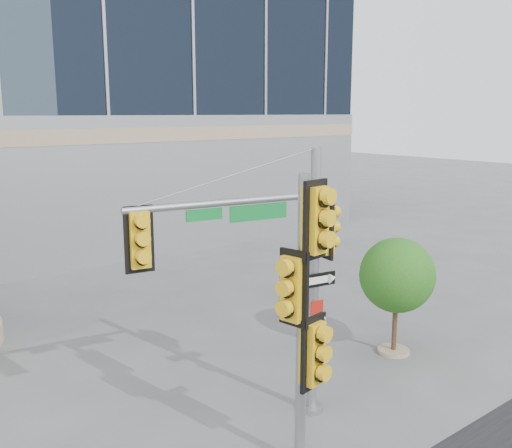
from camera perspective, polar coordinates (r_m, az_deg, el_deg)
ground at (r=12.32m, az=6.53°, el=-18.76°), size 120.00×120.00×0.00m
main_signal_pole at (r=10.83m, az=1.57°, el=-3.56°), size 4.19×1.08×5.45m
secondary_signal_pole at (r=9.52m, az=4.98°, el=-7.88°), size 0.93×0.68×5.15m
street_tree at (r=14.93m, az=13.96°, el=-5.26°), size 1.95×1.90×3.03m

